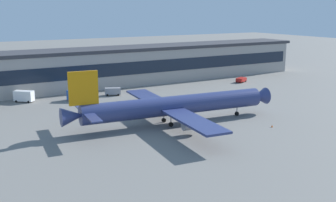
{
  "coord_description": "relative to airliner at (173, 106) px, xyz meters",
  "views": [
    {
      "loc": [
        -50.2,
        -85.26,
        28.27
      ],
      "look_at": [
        1.37,
        2.91,
        5.0
      ],
      "focal_mm": 43.26,
      "sensor_mm": 36.0,
      "label": 1
    }
  ],
  "objects": [
    {
      "name": "terminal_building",
      "position": [
        -0.44,
        57.57,
        2.43
      ],
      "size": [
        185.21,
        17.35,
        14.14
      ],
      "color": "#9E9993",
      "rests_on": "ground_plane"
    },
    {
      "name": "crew_van",
      "position": [
        0.29,
        39.68,
        -3.21
      ],
      "size": [
        5.65,
        4.05,
        2.55
      ],
      "color": "gray",
      "rests_on": "ground_plane"
    },
    {
      "name": "pushback_tractor",
      "position": [
        53.98,
        37.15,
        -3.62
      ],
      "size": [
        5.45,
        4.4,
        1.75
      ],
      "color": "red",
      "rests_on": "ground_plane"
    },
    {
      "name": "stair_truck",
      "position": [
        -27.25,
        44.24,
        -2.69
      ],
      "size": [
        6.07,
        5.8,
        3.55
      ],
      "color": "white",
      "rests_on": "ground_plane"
    },
    {
      "name": "traffic_cone_0",
      "position": [
        19.44,
        -14.98,
        -4.38
      ],
      "size": [
        0.46,
        0.46,
        0.57
      ],
      "primitive_type": "cone",
      "color": "#F2590C",
      "rests_on": "ground_plane"
    },
    {
      "name": "fuel_truck",
      "position": [
        -11.24,
        37.3,
        -2.78
      ],
      "size": [
        8.51,
        7.06,
        3.35
      ],
      "color": "#2651A5",
      "rests_on": "ground_plane"
    },
    {
      "name": "airliner",
      "position": [
        0.0,
        0.0,
        0.0
      ],
      "size": [
        56.37,
        48.62,
        14.8
      ],
      "color": "navy",
      "rests_on": "ground_plane"
    },
    {
      "name": "ground_plane",
      "position": [
        -0.44,
        0.99,
        -4.66
      ],
      "size": [
        600.0,
        600.0,
        0.0
      ],
      "primitive_type": "plane",
      "color": "slate"
    }
  ]
}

